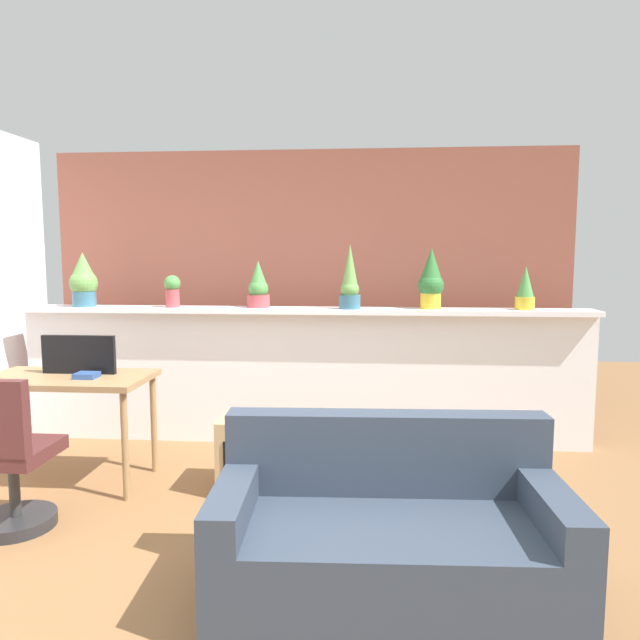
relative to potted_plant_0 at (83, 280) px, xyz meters
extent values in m
plane|color=brown|center=(1.83, -1.94, -1.35)|extent=(12.00, 12.00, 0.00)
cube|color=white|center=(1.83, 0.06, -0.81)|extent=(4.68, 0.16, 1.09)
cube|color=white|center=(1.83, 0.02, -0.24)|extent=(4.68, 0.29, 0.04)
cube|color=brown|center=(1.83, 0.66, -0.10)|extent=(4.68, 0.10, 2.50)
cylinder|color=#386B84|center=(0.00, 0.00, -0.16)|extent=(0.19, 0.19, 0.13)
sphere|color=#669E4C|center=(0.00, 0.00, -0.02)|extent=(0.23, 0.23, 0.23)
cone|color=#669E4C|center=(0.00, 0.00, 0.13)|extent=(0.19, 0.19, 0.21)
cylinder|color=#B7474C|center=(0.76, -0.01, -0.15)|extent=(0.11, 0.11, 0.15)
sphere|color=#4C9347|center=(0.76, -0.01, -0.02)|extent=(0.13, 0.13, 0.13)
cylinder|color=#B7474C|center=(1.47, 0.04, -0.17)|extent=(0.18, 0.18, 0.10)
sphere|color=#4C9347|center=(1.47, 0.04, -0.07)|extent=(0.16, 0.16, 0.16)
cone|color=#4C9347|center=(1.47, 0.04, 0.07)|extent=(0.14, 0.14, 0.20)
cylinder|color=#386B84|center=(2.22, -0.02, -0.16)|extent=(0.17, 0.17, 0.11)
sphere|color=#669E4C|center=(2.22, -0.02, -0.06)|extent=(0.15, 0.15, 0.15)
cone|color=#669E4C|center=(2.22, -0.02, 0.13)|extent=(0.13, 0.13, 0.33)
cylinder|color=gold|center=(2.87, 0.04, -0.16)|extent=(0.16, 0.16, 0.13)
sphere|color=#2D7033|center=(2.87, 0.04, -0.03)|extent=(0.21, 0.21, 0.21)
cone|color=#2D7033|center=(2.87, 0.04, 0.14)|extent=(0.18, 0.18, 0.26)
cylinder|color=gold|center=(3.61, 0.02, -0.17)|extent=(0.15, 0.15, 0.10)
cone|color=#4C9347|center=(3.61, 0.02, 0.00)|extent=(0.13, 0.13, 0.24)
cylinder|color=#99754C|center=(0.84, -1.21, -1.00)|extent=(0.04, 0.04, 0.71)
cylinder|color=#99754C|center=(-0.16, -0.71, -1.00)|extent=(0.04, 0.04, 0.71)
cylinder|color=#99754C|center=(0.84, -0.71, -1.00)|extent=(0.04, 0.04, 0.71)
cube|color=#99754C|center=(0.34, -0.96, -0.62)|extent=(1.10, 0.60, 0.04)
cube|color=black|center=(0.39, -0.88, -0.47)|extent=(0.51, 0.04, 0.27)
cylinder|color=#262628|center=(0.36, -1.62, -1.32)|extent=(0.44, 0.44, 0.07)
cylinder|color=#333333|center=(0.36, -1.62, -1.11)|extent=(0.06, 0.06, 0.34)
cube|color=#4C2323|center=(0.36, -1.62, -0.90)|extent=(0.44, 0.44, 0.08)
cube|color=tan|center=(1.60, -0.96, -1.10)|extent=(0.40, 0.40, 0.50)
cube|color=black|center=(1.60, -1.15, -1.10)|extent=(0.28, 0.04, 0.28)
cube|color=#2D4C8C|center=(0.51, -1.01, -0.59)|extent=(0.14, 0.13, 0.04)
cube|color=#333D4C|center=(2.48, -2.19, -1.15)|extent=(1.59, 0.83, 0.40)
cube|color=#333D4C|center=(2.47, -1.89, -0.75)|extent=(1.57, 0.23, 0.40)
cube|color=#333D4C|center=(1.78, -2.22, -0.87)|extent=(0.19, 0.77, 0.16)
cube|color=#333D4C|center=(3.18, -2.16, -0.87)|extent=(0.19, 0.77, 0.16)
camera|label=1|loc=(2.37, -4.67, 0.22)|focal=32.62mm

